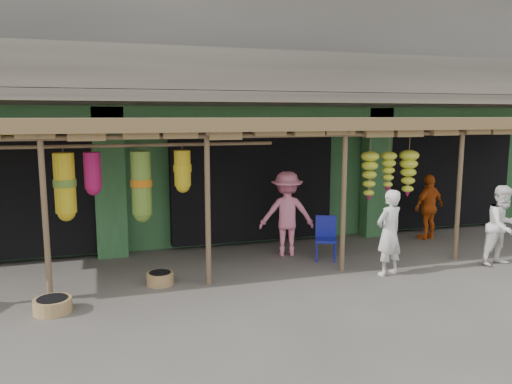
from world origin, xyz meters
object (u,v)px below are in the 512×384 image
object	(u,v)px
blue_chair	(326,235)
person_front	(389,233)
person_vendor	(429,207)
person_shopper	(287,214)
person_right	(503,226)

from	to	relation	value
blue_chair	person_front	world-z (taller)	person_front
person_vendor	person_shopper	world-z (taller)	person_shopper
person_front	person_right	size ratio (longest dim) A/B	1.01
person_front	person_vendor	bearing A→B (deg)	-155.24
blue_chair	person_vendor	distance (m)	3.08
blue_chair	person_shopper	distance (m)	0.90
person_vendor	person_shopper	xyz separation A→B (m)	(-3.60, -0.27, 0.11)
person_right	person_shopper	xyz separation A→B (m)	(-3.65, 1.88, 0.09)
person_vendor	person_front	bearing A→B (deg)	26.60
blue_chair	person_shopper	world-z (taller)	person_shopper
blue_chair	person_vendor	xyz separation A→B (m)	(2.97, 0.79, 0.27)
blue_chair	person_right	size ratio (longest dim) A/B	0.56
person_front	person_vendor	xyz separation A→B (m)	(2.32, 2.02, -0.02)
blue_chair	person_vendor	size ratio (longest dim) A/B	0.57
person_front	person_right	xyz separation A→B (m)	(2.38, -0.13, -0.00)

